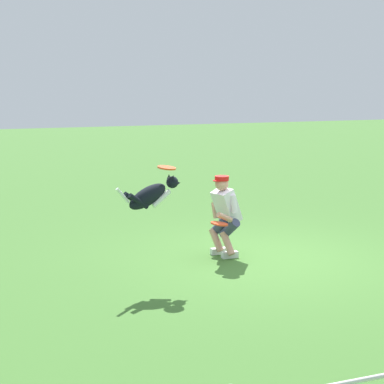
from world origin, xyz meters
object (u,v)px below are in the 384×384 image
at_px(dog, 151,195).
at_px(frisbee_flying, 167,168).
at_px(frisbee_held, 219,224).
at_px(person, 225,213).

relative_size(dog, frisbee_flying, 3.90).
bearing_deg(dog, frisbee_held, 8.58).
bearing_deg(frisbee_held, dog, 21.33).
relative_size(person, dog, 1.29).
height_order(dog, frisbee_held, dog).
height_order(person, frisbee_held, person).
xyz_separation_m(dog, frisbee_flying, (-0.25, -0.06, 0.36)).
distance_m(dog, frisbee_flying, 0.44).
bearing_deg(dog, frisbee_flying, 0.57).
xyz_separation_m(dog, frisbee_held, (-1.23, -0.48, -0.60)).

